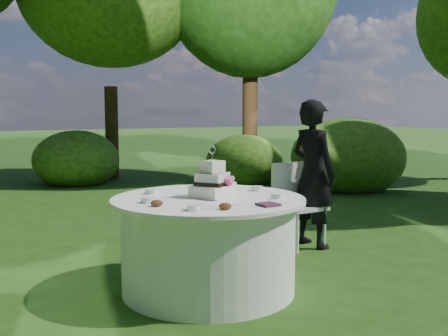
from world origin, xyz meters
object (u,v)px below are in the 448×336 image
at_px(table, 208,244).
at_px(cake, 213,183).
at_px(chair, 295,198).
at_px(napkins, 268,205).
at_px(guest, 313,174).

xyz_separation_m(table, cake, (0.04, -0.01, 0.50)).
bearing_deg(cake, chair, 26.17).
height_order(napkins, cake, cake).
bearing_deg(chair, guest, -37.92).
distance_m(napkins, chair, 1.90).
bearing_deg(guest, table, 106.85).
relative_size(napkins, chair, 0.15).
bearing_deg(guest, napkins, 124.62).
height_order(table, chair, chair).
bearing_deg(chair, cake, -153.83).
xyz_separation_m(napkins, chair, (1.37, 1.29, -0.26)).
bearing_deg(table, cake, -10.34).
height_order(guest, table, guest).
height_order(napkins, chair, chair).
bearing_deg(napkins, cake, 103.96).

